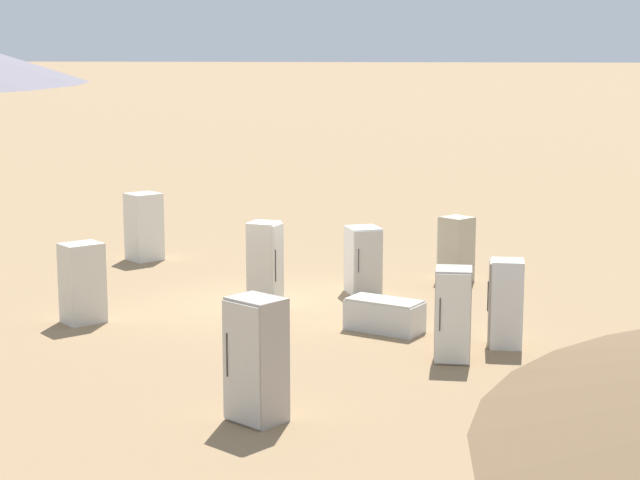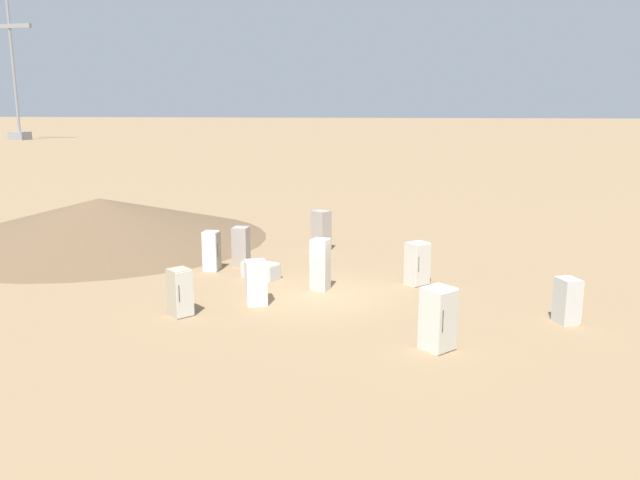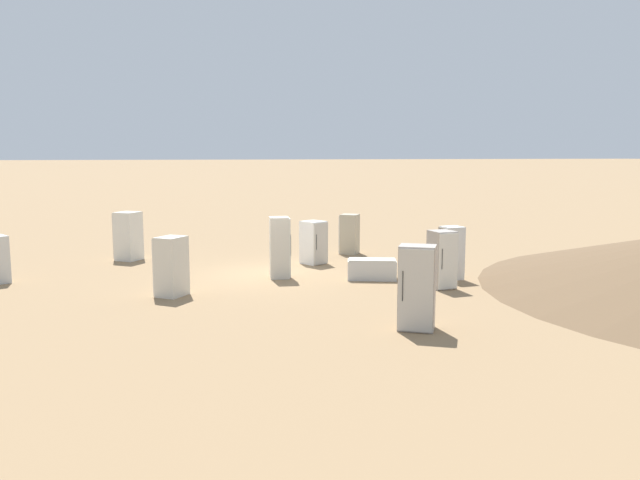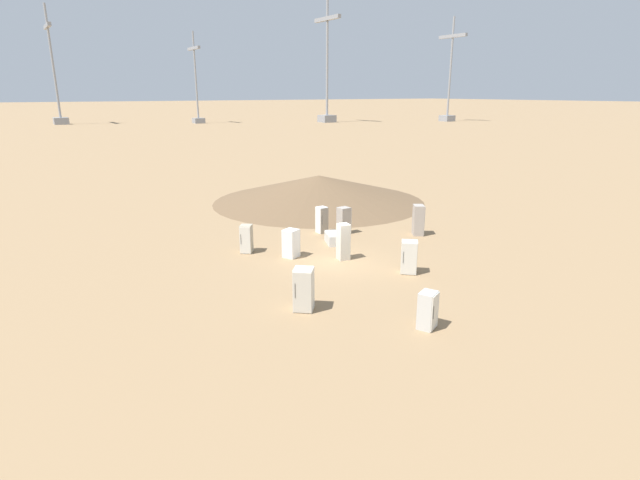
{
  "view_description": "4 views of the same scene",
  "coord_description": "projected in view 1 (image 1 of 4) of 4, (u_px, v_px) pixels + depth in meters",
  "views": [
    {
      "loc": [
        5.09,
        -22.08,
        5.46
      ],
      "look_at": [
        1.18,
        0.64,
        1.38
      ],
      "focal_mm": 60.0,
      "sensor_mm": 36.0,
      "label": 1
    },
    {
      "loc": [
        -4.41,
        21.32,
        6.57
      ],
      "look_at": [
        0.25,
        -0.7,
        1.86
      ],
      "focal_mm": 35.0,
      "sensor_mm": 36.0,
      "label": 2
    },
    {
      "loc": [
        -4.75,
        -19.25,
        3.85
      ],
      "look_at": [
        1.34,
        -1.11,
        1.23
      ],
      "focal_mm": 35.0,
      "sensor_mm": 36.0,
      "label": 3
    },
    {
      "loc": [
        -20.37,
        14.05,
        8.55
      ],
      "look_at": [
        0.5,
        0.73,
        1.19
      ],
      "focal_mm": 28.0,
      "sensor_mm": 36.0,
      "label": 4
    }
  ],
  "objects": [
    {
      "name": "discarded_fridge_8",
      "position": [
        82.0,
        283.0,
        21.67
      ],
      "size": [
        1.0,
        1.01,
        1.64
      ],
      "rotation": [
        0.0,
        0.0,
        0.84
      ],
      "color": "beige",
      "rests_on": "ground_plane"
    },
    {
      "name": "discarded_fridge_2",
      "position": [
        456.0,
        249.0,
        25.62
      ],
      "size": [
        0.91,
        0.9,
        1.56
      ],
      "rotation": [
        0.0,
        0.0,
        0.91
      ],
      "color": "#B2A88E",
      "rests_on": "ground_plane"
    },
    {
      "name": "discarded_fridge_1",
      "position": [
        144.0,
        227.0,
        28.17
      ],
      "size": [
        1.09,
        1.09,
        1.78
      ],
      "rotation": [
        0.0,
        0.0,
        0.87
      ],
      "color": "silver",
      "rests_on": "ground_plane"
    },
    {
      "name": "discarded_fridge_0",
      "position": [
        506.0,
        304.0,
        19.87
      ],
      "size": [
        0.66,
        0.61,
        1.65
      ],
      "rotation": [
        0.0,
        0.0,
        1.6
      ],
      "color": "white",
      "rests_on": "ground_plane"
    },
    {
      "name": "discarded_fridge_4",
      "position": [
        384.0,
        315.0,
        21.08
      ],
      "size": [
        1.65,
        1.2,
        0.64
      ],
      "rotation": [
        0.0,
        0.0,
        4.33
      ],
      "color": "silver",
      "rests_on": "ground_plane"
    },
    {
      "name": "discarded_fridge_9",
      "position": [
        256.0,
        360.0,
        15.84
      ],
      "size": [
        1.0,
        0.96,
        1.89
      ],
      "rotation": [
        0.0,
        0.0,
        2.57
      ],
      "color": "#A89E93",
      "rests_on": "ground_plane"
    },
    {
      "name": "discarded_fridge_3",
      "position": [
        363.0,
        260.0,
        24.31
      ],
      "size": [
        0.95,
        1.0,
        1.53
      ],
      "rotation": [
        0.0,
        0.0,
        3.59
      ],
      "color": "white",
      "rests_on": "ground_plane"
    },
    {
      "name": "discarded_fridge_7",
      "position": [
        453.0,
        315.0,
        19.0
      ],
      "size": [
        0.66,
        0.76,
        1.68
      ],
      "rotation": [
        0.0,
        0.0,
        3.17
      ],
      "color": "#A89E93",
      "rests_on": "ground_plane"
    },
    {
      "name": "discarded_fridge_5",
      "position": [
        265.0,
        267.0,
        22.5
      ],
      "size": [
        0.71,
        0.67,
        1.93
      ],
      "rotation": [
        0.0,
        0.0,
        4.54
      ],
      "color": "beige",
      "rests_on": "ground_plane"
    },
    {
      "name": "ground_plane",
      "position": [
        262.0,
        306.0,
        23.23
      ],
      "size": [
        1000.0,
        1000.0,
        0.0
      ],
      "primitive_type": "plane",
      "color": "#937551"
    }
  ]
}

